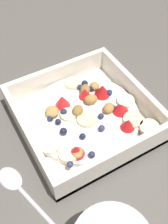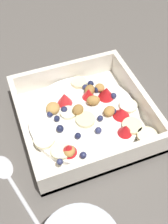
{
  "view_description": "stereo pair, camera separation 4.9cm",
  "coord_description": "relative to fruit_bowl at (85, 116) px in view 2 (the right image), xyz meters",
  "views": [
    {
      "loc": [
        0.15,
        0.29,
        0.41
      ],
      "look_at": [
        -0.01,
        0.02,
        0.03
      ],
      "focal_mm": 44.01,
      "sensor_mm": 36.0,
      "label": 1
    },
    {
      "loc": [
        0.1,
        0.31,
        0.41
      ],
      "look_at": [
        -0.01,
        0.02,
        0.03
      ],
      "focal_mm": 44.01,
      "sensor_mm": 36.0,
      "label": 2
    }
  ],
  "objects": [
    {
      "name": "spoon",
      "position": [
        0.15,
        0.06,
        -0.01
      ],
      "size": [
        0.07,
        0.17,
        0.01
      ],
      "color": "silver",
      "rests_on": "ground"
    },
    {
      "name": "ground_plane",
      "position": [
        0.01,
        -0.02,
        -0.02
      ],
      "size": [
        2.4,
        2.4,
        0.0
      ],
      "primitive_type": "plane",
      "color": "#56514C"
    },
    {
      "name": "fruit_bowl",
      "position": [
        0.0,
        0.0,
        0.0
      ],
      "size": [
        0.23,
        0.23,
        0.06
      ],
      "color": "white",
      "rests_on": "ground"
    }
  ]
}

